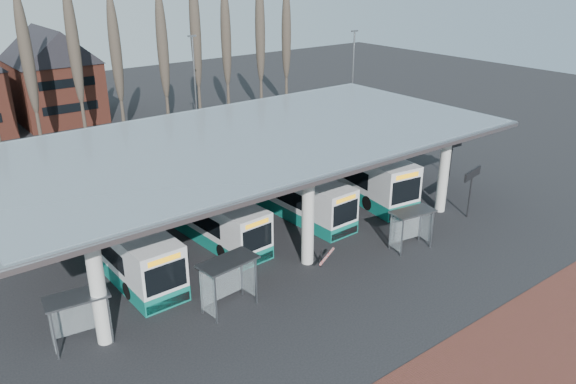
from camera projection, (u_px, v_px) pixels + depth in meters
ground at (336, 280)px, 30.73m from camera, size 140.00×140.00×0.00m
station_canopy at (252, 146)px, 34.43m from camera, size 32.00×16.00×6.34m
poplar_row at (98, 48)px, 51.57m from camera, size 45.10×1.10×14.50m
lamp_post_b at (195, 90)px, 51.14m from camera, size 0.80×0.16×10.17m
lamp_post_c at (352, 82)px, 54.64m from camera, size 0.80×0.16×10.17m
bus_0 at (117, 239)px, 31.90m from camera, size 2.76×11.85×3.28m
bus_1 at (203, 212)px, 35.63m from camera, size 3.05×11.17×3.07m
bus_2 at (288, 190)px, 38.94m from camera, size 2.73×11.30×3.12m
bus_3 at (349, 166)px, 42.76m from camera, size 4.52×13.22×3.60m
shelter_0 at (78, 308)px, 25.01m from camera, size 2.91×1.74×2.55m
shelter_1 at (227, 273)px, 27.60m from camera, size 3.07×1.75×2.72m
shelter_2 at (411, 220)px, 33.60m from camera, size 2.85×1.74×2.49m
info_sign_0 at (472, 178)px, 37.28m from camera, size 2.27×0.60×3.41m
info_sign_1 at (452, 147)px, 44.45m from camera, size 2.02×0.29×3.00m
barrier at (326, 257)px, 31.48m from camera, size 1.89×1.05×1.04m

